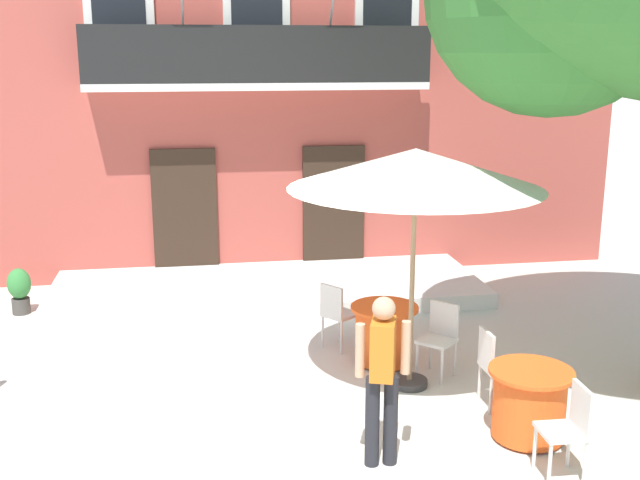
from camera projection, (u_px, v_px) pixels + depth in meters
ground_plane at (323, 395)px, 8.90m from camera, size 120.00×120.00×0.00m
building_facade at (249, 59)px, 14.65m from camera, size 13.00×5.09×7.50m
entrance_step_platform at (268, 289)px, 12.45m from camera, size 6.91×2.45×0.25m
cafe_table_near_tree at (529, 403)px, 7.82m from camera, size 0.86×0.86×0.76m
cafe_chair_near_tree_0 at (494, 363)px, 8.49m from camera, size 0.40×0.40×0.91m
cafe_chair_near_tree_1 at (570, 425)px, 7.07m from camera, size 0.41×0.41×0.91m
cafe_table_middle at (384, 334)px, 9.75m from camera, size 0.86×0.86×0.76m
cafe_chair_middle_0 at (337, 311)px, 10.16m from camera, size 0.56×0.56×0.91m
cafe_chair_middle_1 at (440, 334)px, 9.34m from camera, size 0.57×0.57×0.91m
cafe_umbrella at (416, 170)px, 8.53m from camera, size 2.90×2.90×2.85m
ground_planter_left at (19, 289)px, 11.58m from camera, size 0.35×0.35×0.71m
pedestrian_near_entrance at (382, 372)px, 7.19m from camera, size 0.53×0.39×1.70m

